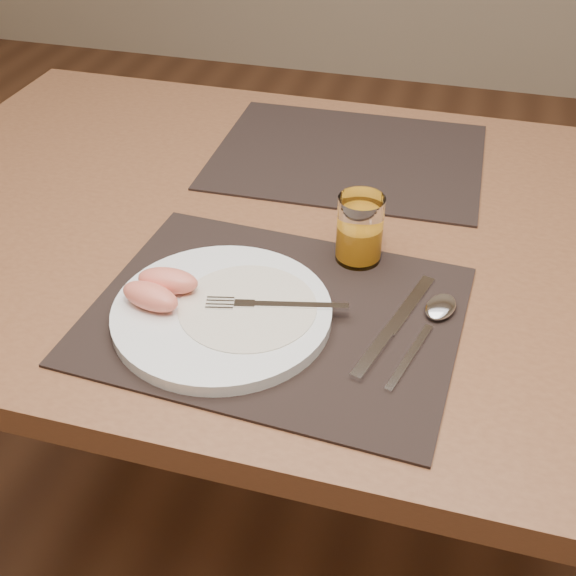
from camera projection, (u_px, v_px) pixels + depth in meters
The scene contains 11 objects.
ground at pixel (307, 523), 1.53m from camera, with size 5.00×5.00×0.00m, color brown.
table at pixel (314, 269), 1.12m from camera, with size 1.40×0.90×0.75m.
placemat_near at pixel (275, 314), 0.90m from camera, with size 0.45×0.35×0.00m, color black.
placemat_far at pixel (348, 156), 1.23m from camera, with size 0.45×0.35×0.00m, color black.
plate at pixel (222, 313), 0.88m from camera, with size 0.27×0.27×0.02m, color white.
plate_dressing at pixel (248, 306), 0.88m from camera, with size 0.17×0.17×0.00m.
fork at pixel (264, 305), 0.88m from camera, with size 0.17×0.06×0.00m.
knife at pixel (389, 333), 0.86m from camera, with size 0.07×0.22×0.01m.
spoon at pixel (436, 314), 0.89m from camera, with size 0.07×0.19×0.01m.
juice_glass at pixel (360, 232), 0.97m from camera, with size 0.06×0.06×0.09m.
grapefruit_wedges at pixel (159, 288), 0.88m from camera, with size 0.09×0.08×0.03m.
Camera 1 is at (0.20, -0.88, 1.33)m, focal length 45.00 mm.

